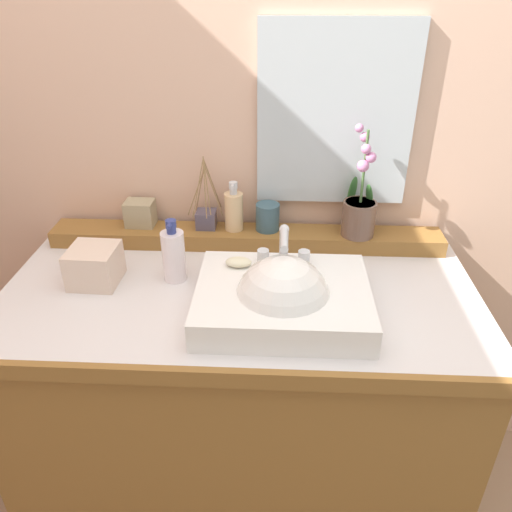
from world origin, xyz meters
TOP-DOWN VIEW (x-y plane):
  - floor at (0.00, 0.00)m, footprint 3.13×3.84m
  - wall_back at (0.00, 0.44)m, footprint 3.13×0.20m
  - vanity_cabinet at (0.00, -0.00)m, footprint 1.31×0.67m
  - back_ledge at (0.00, 0.26)m, footprint 1.24×0.11m
  - sink_basin at (0.12, -0.11)m, footprint 0.44×0.35m
  - soap_bar at (-0.00, -0.01)m, footprint 0.07×0.04m
  - potted_plant at (0.35, 0.25)m, footprint 0.10×0.12m
  - soap_dispenser at (-0.04, 0.27)m, footprint 0.06×0.06m
  - tumbler_cup at (0.07, 0.27)m, footprint 0.07×0.07m
  - reed_diffuser at (-0.13, 0.28)m, footprint 0.11×0.09m
  - trinket_box at (-0.34, 0.28)m, footprint 0.09×0.07m
  - lotion_bottle at (-0.19, 0.05)m, footprint 0.06×0.07m
  - tissue_box at (-0.41, 0.02)m, footprint 0.13×0.13m
  - mirror at (0.26, 0.33)m, footprint 0.46×0.02m

SIDE VIEW (x-z plane):
  - floor at x=0.00m, z-range -0.10..0.00m
  - vanity_cabinet at x=0.00m, z-range 0.00..0.89m
  - back_ledge at x=0.00m, z-range 0.89..0.94m
  - sink_basin at x=0.12m, z-range 0.79..1.06m
  - tissue_box at x=-0.41m, z-range 0.89..0.99m
  - lotion_bottle at x=-0.19m, z-range 0.87..1.06m
  - reed_diffuser at x=-0.13m, z-range 0.85..1.09m
  - soap_bar at x=0.00m, z-range 0.96..0.99m
  - trinket_box at x=-0.34m, z-range 0.94..1.02m
  - tumbler_cup at x=0.07m, z-range 0.94..1.02m
  - soap_dispenser at x=-0.04m, z-range 0.92..1.08m
  - potted_plant at x=0.35m, z-range 0.85..1.19m
  - wall_back at x=0.00m, z-range 0.00..2.45m
  - mirror at x=0.26m, z-range 1.02..1.55m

